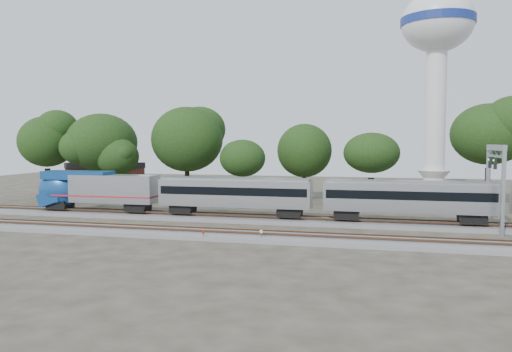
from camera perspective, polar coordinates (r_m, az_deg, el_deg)
The scene contains 17 objects.
ground at distance 52.55m, azimuth -5.34°, elevation -6.00°, with size 160.00×160.00×0.00m, color #383328.
track_far at distance 58.15m, azimuth -3.42°, elevation -4.82°, with size 160.00×5.00×0.73m.
track_near at distance 48.81m, azimuth -6.87°, elevation -6.54°, with size 160.00×5.00×0.73m.
switch_stand_red at distance 46.04m, azimuth -6.06°, elevation -6.65°, with size 0.31×0.11×0.97m.
switch_stand_white at distance 45.60m, azimuth 0.60°, elevation -6.64°, with size 0.33×0.17×1.08m.
switch_lever at distance 46.00m, azimuth -1.02°, elevation -7.23°, with size 0.50×0.30×0.30m, color #512D19.
water_tower at distance 99.59m, azimuth 19.99°, elevation 14.05°, with size 13.12×13.12×36.32m.
signal_gantry at distance 56.30m, azimuth 25.68°, elevation 0.83°, with size 0.61×7.20×8.76m.
brick_building at distance 90.56m, azimuth -16.84°, elevation -0.22°, with size 12.88×10.53×5.41m.
tree_0 at distance 83.79m, azimuth -22.80°, elevation 3.64°, with size 9.20×9.20×12.97m.
tree_1 at distance 79.69m, azimuth -17.21°, elevation 3.66°, with size 9.04×9.04×12.75m.
tree_2 at distance 76.34m, azimuth -15.57°, elevation 2.14°, with size 6.97×6.97×9.82m.
tree_3 at distance 74.86m, azimuth -7.91°, elevation 4.16°, with size 9.54×9.54×13.45m.
tree_4 at distance 68.91m, azimuth -1.55°, elevation 2.02°, with size 6.87×6.87×9.69m.
tree_5 at distance 75.98m, azimuth 5.56°, elevation 2.89°, with size 7.81×7.81×11.01m.
tree_6 at distance 70.36m, azimuth 13.06°, elevation 2.57°, with size 7.63×7.63×10.75m.
tree_7 at distance 75.70m, azimuth 25.08°, elevation 4.34°, with size 10.24×10.24×14.43m.
Camera 1 is at (16.77, -48.96, 9.11)m, focal length 35.00 mm.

